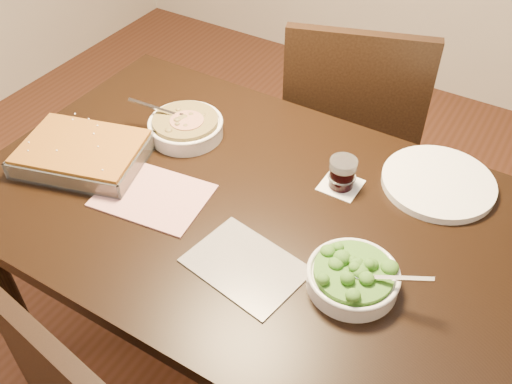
{
  "coord_description": "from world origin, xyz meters",
  "views": [
    {
      "loc": [
        0.56,
        -0.87,
        1.74
      ],
      "look_at": [
        0.03,
        -0.0,
        0.8
      ],
      "focal_mm": 40.0,
      "sensor_mm": 36.0,
      "label": 1
    }
  ],
  "objects": [
    {
      "name": "stew_bowl",
      "position": [
        -0.3,
        0.15,
        0.78
      ],
      "size": [
        0.23,
        0.21,
        0.08
      ],
      "color": "white",
      "rests_on": "table"
    },
    {
      "name": "coaster",
      "position": [
        0.17,
        0.18,
        0.75
      ],
      "size": [
        0.1,
        0.1,
        0.0
      ],
      "primitive_type": "cube",
      "color": "white",
      "rests_on": "table"
    },
    {
      "name": "magazine_b",
      "position": [
        0.11,
        -0.18,
        0.75
      ],
      "size": [
        0.28,
        0.22,
        0.0
      ],
      "primitive_type": "cube",
      "rotation": [
        0.0,
        0.0,
        -0.17
      ],
      "color": "#25262D",
      "rests_on": "table"
    },
    {
      "name": "ground",
      "position": [
        0.0,
        0.0,
        0.0
      ],
      "size": [
        4.0,
        4.0,
        0.0
      ],
      "primitive_type": "plane",
      "color": "#462314",
      "rests_on": "ground"
    },
    {
      "name": "baking_dish",
      "position": [
        -0.46,
        -0.09,
        0.78
      ],
      "size": [
        0.38,
        0.32,
        0.06
      ],
      "rotation": [
        0.0,
        0.0,
        0.28
      ],
      "color": "silver",
      "rests_on": "table"
    },
    {
      "name": "dinner_plate",
      "position": [
        0.39,
        0.31,
        0.76
      ],
      "size": [
        0.29,
        0.29,
        0.02
      ],
      "primitive_type": "cylinder",
      "color": "white",
      "rests_on": "table"
    },
    {
      "name": "wine_tumbler",
      "position": [
        0.17,
        0.18,
        0.79
      ],
      "size": [
        0.07,
        0.07,
        0.08
      ],
      "color": "black",
      "rests_on": "coaster"
    },
    {
      "name": "table",
      "position": [
        0.0,
        0.0,
        0.65
      ],
      "size": [
        1.4,
        0.9,
        0.75
      ],
      "color": "black",
      "rests_on": "ground"
    },
    {
      "name": "chair_far",
      "position": [
        -0.01,
        0.7,
        0.54
      ],
      "size": [
        0.57,
        0.57,
        0.97
      ],
      "rotation": [
        0.0,
        0.0,
        3.47
      ],
      "color": "black",
      "rests_on": "ground"
    },
    {
      "name": "broccoli_bowl",
      "position": [
        0.33,
        -0.1,
        0.78
      ],
      "size": [
        0.23,
        0.2,
        0.08
      ],
      "color": "white",
      "rests_on": "table"
    },
    {
      "name": "magazine_a",
      "position": [
        -0.22,
        -0.11,
        0.75
      ],
      "size": [
        0.3,
        0.23,
        0.01
      ],
      "primitive_type": "cube",
      "rotation": [
        0.0,
        0.0,
        0.13
      ],
      "color": "#A32E3A",
      "rests_on": "table"
    }
  ]
}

